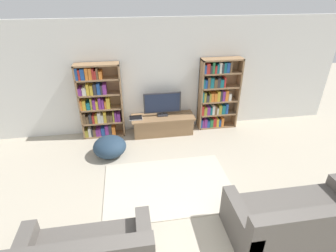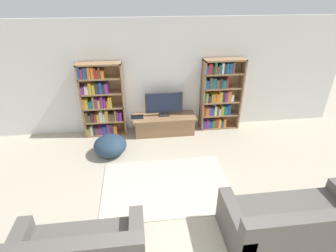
{
  "view_description": "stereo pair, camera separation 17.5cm",
  "coord_description": "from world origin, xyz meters",
  "px_view_note": "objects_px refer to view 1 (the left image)",
  "views": [
    {
      "loc": [
        -0.72,
        -1.59,
        3.19
      ],
      "look_at": [
        0.01,
        2.95,
        0.7
      ],
      "focal_mm": 28.0,
      "sensor_mm": 36.0,
      "label": 1
    },
    {
      "loc": [
        -0.55,
        -1.61,
        3.19
      ],
      "look_at": [
        0.01,
        2.95,
        0.7
      ],
      "focal_mm": 28.0,
      "sensor_mm": 36.0,
      "label": 2
    }
  ],
  "objects_px": {
    "bookshelf_right": "(216,94)",
    "tv_stand": "(163,125)",
    "television": "(162,104)",
    "couch_right_sofa": "(298,222)",
    "bookshelf_left": "(99,103)",
    "laptop": "(136,118)",
    "beanbag_ottoman": "(110,147)"
  },
  "relations": [
    {
      "from": "laptop",
      "to": "couch_right_sofa",
      "type": "height_order",
      "value": "couch_right_sofa"
    },
    {
      "from": "tv_stand",
      "to": "couch_right_sofa",
      "type": "bearing_deg",
      "value": -66.14
    },
    {
      "from": "bookshelf_left",
      "to": "television",
      "type": "relative_size",
      "value": 1.98
    },
    {
      "from": "television",
      "to": "bookshelf_left",
      "type": "bearing_deg",
      "value": 176.62
    },
    {
      "from": "bookshelf_right",
      "to": "laptop",
      "type": "distance_m",
      "value": 2.02
    },
    {
      "from": "bookshelf_left",
      "to": "couch_right_sofa",
      "type": "xyz_separation_m",
      "value": [
        2.88,
        -3.39,
        -0.55
      ]
    },
    {
      "from": "laptop",
      "to": "television",
      "type": "bearing_deg",
      "value": 5.41
    },
    {
      "from": "bookshelf_left",
      "to": "tv_stand",
      "type": "xyz_separation_m",
      "value": [
        1.44,
        -0.14,
        -0.61
      ]
    },
    {
      "from": "bookshelf_right",
      "to": "couch_right_sofa",
      "type": "relative_size",
      "value": 0.91
    },
    {
      "from": "bookshelf_right",
      "to": "bookshelf_left",
      "type": "bearing_deg",
      "value": -179.99
    },
    {
      "from": "couch_right_sofa",
      "to": "tv_stand",
      "type": "bearing_deg",
      "value": 113.86
    },
    {
      "from": "bookshelf_right",
      "to": "beanbag_ottoman",
      "type": "xyz_separation_m",
      "value": [
        -2.56,
        -0.91,
        -0.65
      ]
    },
    {
      "from": "tv_stand",
      "to": "television",
      "type": "bearing_deg",
      "value": 90.0
    },
    {
      "from": "bookshelf_left",
      "to": "beanbag_ottoman",
      "type": "height_order",
      "value": "bookshelf_left"
    },
    {
      "from": "tv_stand",
      "to": "laptop",
      "type": "distance_m",
      "value": 0.68
    },
    {
      "from": "tv_stand",
      "to": "television",
      "type": "relative_size",
      "value": 1.7
    },
    {
      "from": "couch_right_sofa",
      "to": "beanbag_ottoman",
      "type": "distance_m",
      "value": 3.65
    },
    {
      "from": "beanbag_ottoman",
      "to": "bookshelf_right",
      "type": "bearing_deg",
      "value": 19.47
    },
    {
      "from": "couch_right_sofa",
      "to": "beanbag_ottoman",
      "type": "relative_size",
      "value": 2.77
    },
    {
      "from": "bookshelf_left",
      "to": "bookshelf_right",
      "type": "bearing_deg",
      "value": 0.01
    },
    {
      "from": "tv_stand",
      "to": "beanbag_ottoman",
      "type": "relative_size",
      "value": 2.16
    },
    {
      "from": "tv_stand",
      "to": "couch_right_sofa",
      "type": "xyz_separation_m",
      "value": [
        1.44,
        -3.25,
        0.06
      ]
    },
    {
      "from": "television",
      "to": "couch_right_sofa",
      "type": "bearing_deg",
      "value": -66.49
    },
    {
      "from": "tv_stand",
      "to": "beanbag_ottoman",
      "type": "bearing_deg",
      "value": -148.16
    },
    {
      "from": "bookshelf_right",
      "to": "tv_stand",
      "type": "bearing_deg",
      "value": -173.99
    },
    {
      "from": "bookshelf_left",
      "to": "laptop",
      "type": "relative_size",
      "value": 5.61
    },
    {
      "from": "bookshelf_right",
      "to": "couch_right_sofa",
      "type": "height_order",
      "value": "bookshelf_right"
    },
    {
      "from": "television",
      "to": "couch_right_sofa",
      "type": "height_order",
      "value": "television"
    },
    {
      "from": "beanbag_ottoman",
      "to": "television",
      "type": "bearing_deg",
      "value": 33.64
    },
    {
      "from": "tv_stand",
      "to": "laptop",
      "type": "bearing_deg",
      "value": -179.47
    },
    {
      "from": "bookshelf_right",
      "to": "beanbag_ottoman",
      "type": "height_order",
      "value": "bookshelf_right"
    },
    {
      "from": "television",
      "to": "couch_right_sofa",
      "type": "xyz_separation_m",
      "value": [
        1.44,
        -3.31,
        -0.47
      ]
    }
  ]
}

